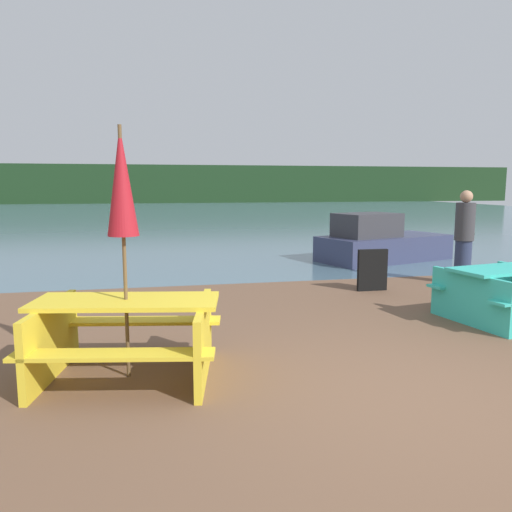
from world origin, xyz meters
TOP-DOWN VIEW (x-y plane):
  - ground_plane at (0.00, 0.00)m, footprint 60.00×60.00m
  - water at (0.00, 30.55)m, footprint 60.00×50.00m
  - far_treeline at (0.00, 50.55)m, footprint 80.00×1.60m
  - picnic_table_yellow at (-2.51, 1.13)m, footprint 1.99×1.67m
  - picnic_table_teal at (2.56, 2.20)m, footprint 1.77×1.64m
  - umbrella_crimson at (-2.51, 1.13)m, footprint 0.30×0.30m
  - boat at (3.36, 7.74)m, footprint 3.64×2.46m
  - person at (3.58, 4.66)m, footprint 0.36×0.36m
  - signboard at (1.61, 4.43)m, footprint 0.55×0.08m

SIDE VIEW (x-z plane):
  - water at x=0.00m, z-range 0.00..0.00m
  - ground_plane at x=0.00m, z-range 0.00..0.00m
  - signboard at x=1.61m, z-range 0.00..0.75m
  - boat at x=3.36m, z-range -0.16..1.05m
  - picnic_table_teal at x=2.56m, z-range 0.07..0.82m
  - picnic_table_yellow at x=-2.51m, z-range 0.08..0.86m
  - person at x=3.58m, z-range 0.00..1.79m
  - umbrella_crimson at x=-2.51m, z-range 0.68..3.12m
  - far_treeline at x=0.00m, z-range 0.00..4.00m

